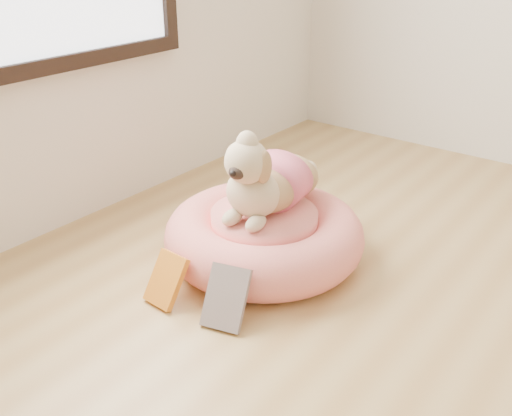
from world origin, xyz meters
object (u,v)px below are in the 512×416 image
Objects in this scene: book_yellow at (166,280)px; book_white at (226,297)px; pet_bed at (264,235)px; dog at (266,166)px.

book_white reaches higher than book_yellow.
book_white is (0.14, -0.39, -0.00)m from pet_bed.
dog is 0.52m from book_white.
pet_bed is 1.58× the size of dog.
book_yellow is (-0.09, -0.43, -0.01)m from pet_bed.
pet_bed is 0.42m from book_white.
book_white is (0.23, 0.04, 0.01)m from book_yellow.
pet_bed is 3.70× the size of book_white.
book_yellow is 0.23m from book_white.
dog is 2.61× the size of book_yellow.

